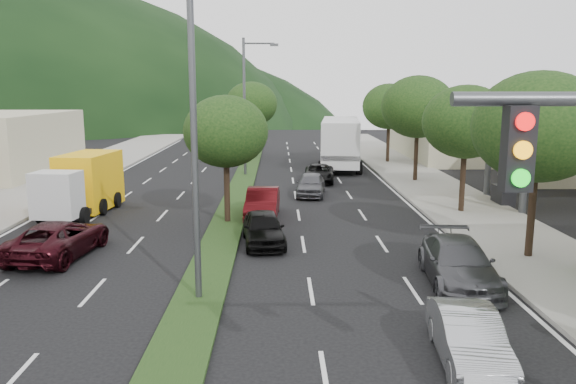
{
  "coord_description": "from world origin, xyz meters",
  "views": [
    {
      "loc": [
        2.46,
        -8.45,
        6.43
      ],
      "look_at": [
        2.86,
        14.09,
        2.26
      ],
      "focal_mm": 35.0,
      "sensor_mm": 36.0,
      "label": 1
    }
  ],
  "objects_px": {
    "streetlight_near": "(201,118)",
    "tree_med_far": "(251,104)",
    "car_queue_a": "(263,228)",
    "streetlight_mid": "(247,100)",
    "car_queue_b": "(458,263)",
    "tree_r_d": "(418,107)",
    "suv_maroon": "(59,239)",
    "car_queue_c": "(263,203)",
    "tree_r_c": "(466,122)",
    "car_queue_d": "(319,173)",
    "tree_r_e": "(389,107)",
    "tree_med_near": "(226,132)",
    "motorhome": "(340,142)",
    "sedan_silver": "(469,338)",
    "tree_r_b": "(538,127)",
    "box_truck": "(83,186)",
    "car_queue_e": "(311,184)"
  },
  "relations": [
    {
      "from": "streetlight_near",
      "to": "tree_med_far",
      "type": "bearing_deg",
      "value": 90.33
    },
    {
      "from": "tree_med_far",
      "to": "car_queue_a",
      "type": "relative_size",
      "value": 1.7
    },
    {
      "from": "streetlight_mid",
      "to": "car_queue_b",
      "type": "height_order",
      "value": "streetlight_mid"
    },
    {
      "from": "tree_r_d",
      "to": "suv_maroon",
      "type": "distance_m",
      "value": 25.4
    },
    {
      "from": "car_queue_c",
      "to": "tree_r_c",
      "type": "bearing_deg",
      "value": 6.57
    },
    {
      "from": "car_queue_d",
      "to": "tree_r_e",
      "type": "bearing_deg",
      "value": 61.07
    },
    {
      "from": "tree_med_near",
      "to": "car_queue_d",
      "type": "xyz_separation_m",
      "value": [
        5.3,
        12.1,
        -3.82
      ]
    },
    {
      "from": "tree_med_near",
      "to": "motorhome",
      "type": "xyz_separation_m",
      "value": [
        7.55,
        19.3,
        -2.32
      ]
    },
    {
      "from": "sedan_silver",
      "to": "suv_maroon",
      "type": "distance_m",
      "value": 15.7
    },
    {
      "from": "tree_r_b",
      "to": "car_queue_c",
      "type": "bearing_deg",
      "value": 144.94
    },
    {
      "from": "tree_r_e",
      "to": "tree_med_far",
      "type": "height_order",
      "value": "tree_med_far"
    },
    {
      "from": "sedan_silver",
      "to": "suv_maroon",
      "type": "relative_size",
      "value": 0.76
    },
    {
      "from": "tree_r_e",
      "to": "sedan_silver",
      "type": "xyz_separation_m",
      "value": [
        -5.06,
        -36.17,
        -4.25
      ]
    },
    {
      "from": "sedan_silver",
      "to": "tree_r_d",
      "type": "bearing_deg",
      "value": 84.26
    },
    {
      "from": "tree_r_c",
      "to": "tree_med_far",
      "type": "height_order",
      "value": "tree_med_far"
    },
    {
      "from": "motorhome",
      "to": "streetlight_near",
      "type": "bearing_deg",
      "value": -97.87
    },
    {
      "from": "tree_r_b",
      "to": "tree_med_near",
      "type": "distance_m",
      "value": 13.43
    },
    {
      "from": "tree_r_b",
      "to": "tree_med_far",
      "type": "xyz_separation_m",
      "value": [
        -12.0,
        32.0,
        -0.03
      ]
    },
    {
      "from": "car_queue_b",
      "to": "box_truck",
      "type": "height_order",
      "value": "box_truck"
    },
    {
      "from": "car_queue_d",
      "to": "box_truck",
      "type": "height_order",
      "value": "box_truck"
    },
    {
      "from": "tree_r_b",
      "to": "car_queue_e",
      "type": "distance_m",
      "value": 15.74
    },
    {
      "from": "tree_r_b",
      "to": "suv_maroon",
      "type": "distance_m",
      "value": 18.56
    },
    {
      "from": "tree_r_e",
      "to": "box_truck",
      "type": "relative_size",
      "value": 1.04
    },
    {
      "from": "tree_med_far",
      "to": "suv_maroon",
      "type": "bearing_deg",
      "value": -100.9
    },
    {
      "from": "tree_r_d",
      "to": "suv_maroon",
      "type": "xyz_separation_m",
      "value": [
        -18.03,
        -17.32,
        -4.47
      ]
    },
    {
      "from": "car_queue_a",
      "to": "car_queue_d",
      "type": "relative_size",
      "value": 0.93
    },
    {
      "from": "tree_r_e",
      "to": "tree_r_c",
      "type": "bearing_deg",
      "value": -90.0
    },
    {
      "from": "tree_r_c",
      "to": "car_queue_e",
      "type": "bearing_deg",
      "value": 145.97
    },
    {
      "from": "tree_r_c",
      "to": "car_queue_d",
      "type": "distance_m",
      "value": 12.81
    },
    {
      "from": "car_queue_c",
      "to": "car_queue_e",
      "type": "bearing_deg",
      "value": 67.02
    },
    {
      "from": "sedan_silver",
      "to": "motorhome",
      "type": "distance_m",
      "value": 33.5
    },
    {
      "from": "streetlight_mid",
      "to": "box_truck",
      "type": "height_order",
      "value": "streetlight_mid"
    },
    {
      "from": "motorhome",
      "to": "tree_r_d",
      "type": "bearing_deg",
      "value": -52.43
    },
    {
      "from": "tree_r_c",
      "to": "car_queue_c",
      "type": "xyz_separation_m",
      "value": [
        -10.34,
        -0.75,
        -4.01
      ]
    },
    {
      "from": "car_queue_a",
      "to": "car_queue_c",
      "type": "bearing_deg",
      "value": 85.95
    },
    {
      "from": "tree_r_d",
      "to": "car_queue_b",
      "type": "height_order",
      "value": "tree_r_d"
    },
    {
      "from": "suv_maroon",
      "to": "tree_r_e",
      "type": "bearing_deg",
      "value": -116.4
    },
    {
      "from": "car_queue_b",
      "to": "sedan_silver",
      "type": "bearing_deg",
      "value": -100.31
    },
    {
      "from": "streetlight_near",
      "to": "sedan_silver",
      "type": "bearing_deg",
      "value": -31.76
    },
    {
      "from": "tree_med_far",
      "to": "car_queue_d",
      "type": "xyz_separation_m",
      "value": [
        5.3,
        -13.9,
        -4.4
      ]
    },
    {
      "from": "tree_r_c",
      "to": "car_queue_b",
      "type": "bearing_deg",
      "value": -108.47
    },
    {
      "from": "sedan_silver",
      "to": "motorhome",
      "type": "relative_size",
      "value": 0.37
    },
    {
      "from": "tree_r_e",
      "to": "car_queue_e",
      "type": "relative_size",
      "value": 1.66
    },
    {
      "from": "tree_med_near",
      "to": "box_truck",
      "type": "height_order",
      "value": "tree_med_near"
    },
    {
      "from": "tree_r_d",
      "to": "sedan_silver",
      "type": "height_order",
      "value": "tree_r_d"
    },
    {
      "from": "tree_r_c",
      "to": "suv_maroon",
      "type": "relative_size",
      "value": 1.26
    },
    {
      "from": "tree_med_far",
      "to": "box_truck",
      "type": "xyz_separation_m",
      "value": [
        -7.64,
        -23.66,
        -3.56
      ]
    },
    {
      "from": "car_queue_b",
      "to": "tree_r_c",
      "type": "bearing_deg",
      "value": 76.41
    },
    {
      "from": "tree_r_c",
      "to": "car_queue_c",
      "type": "relative_size",
      "value": 1.45
    },
    {
      "from": "car_queue_d",
      "to": "car_queue_e",
      "type": "height_order",
      "value": "car_queue_e"
    }
  ]
}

